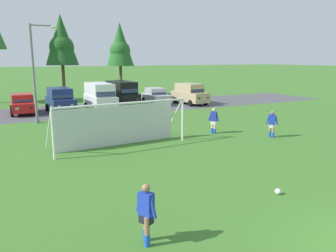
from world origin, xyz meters
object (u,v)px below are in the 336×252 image
parked_car_slot_left (60,100)px  parked_car_slot_center (122,93)px  player_midfield_center (146,214)px  parked_car_slot_right (190,94)px  soccer_goal (119,123)px  parked_car_slot_center_left (100,96)px  parked_car_slot_center_right (156,96)px  soccer_ball (278,191)px  street_lamp (36,73)px  parked_car_slot_far_left (23,104)px  player_defender_far (272,124)px  player_striker_near (214,121)px

parked_car_slot_left → parked_car_slot_center: size_ratio=0.95×
player_midfield_center → parked_car_slot_right: 27.37m
soccer_goal → parked_car_slot_center_left: bearing=78.5°
player_midfield_center → parked_car_slot_center_right: bearing=64.4°
soccer_ball → street_lamp: bearing=108.0°
soccer_goal → parked_car_slot_center_left: soccer_goal is taller
player_midfield_center → parked_car_slot_left: parked_car_slot_left is taller
soccer_ball → parked_car_slot_center: 23.80m
soccer_ball → soccer_goal: bearing=107.1°
soccer_ball → soccer_goal: soccer_goal is taller
parked_car_slot_left → parked_car_slot_center_left: size_ratio=0.97×
soccer_ball → parked_car_slot_far_left: size_ratio=0.05×
soccer_ball → parked_car_slot_center_right: parked_car_slot_center_right is taller
parked_car_slot_far_left → parked_car_slot_center_right: (12.91, 0.26, 0.00)m
player_midfield_center → player_defender_far: 13.81m
parked_car_slot_center → parked_car_slot_center_right: parked_car_slot_center is taller
player_striker_near → parked_car_slot_right: parked_car_slot_right is taller
parked_car_slot_center_right → soccer_ball: bearing=-104.9°
player_striker_near → parked_car_slot_left: size_ratio=0.35×
soccer_ball → parked_car_slot_right: bearing=66.6°
soccer_goal → parked_car_slot_far_left: bearing=105.2°
parked_car_slot_center → soccer_ball: bearing=-96.2°
player_midfield_center → player_striker_near: bearing=48.0°
parked_car_slot_center_right → soccer_goal: bearing=-121.9°
player_striker_near → parked_car_slot_center: bearing=94.3°
parked_car_slot_center_left → parked_car_slot_center: bearing=31.1°
parked_car_slot_center_right → player_midfield_center: bearing=-115.6°
player_midfield_center → parked_car_slot_center: size_ratio=0.34×
player_striker_near → player_midfield_center: bearing=-132.0°
player_midfield_center → parked_car_slot_center: 25.72m
soccer_ball → parked_car_slot_center_right: 24.37m
player_defender_far → parked_car_slot_center_right: (0.09, 16.83, 0.05)m
parked_car_slot_center_left → parked_car_slot_far_left: bearing=168.8°
player_midfield_center → parked_car_slot_center_left: parked_car_slot_center_left is taller
parked_car_slot_far_left → player_defender_far: bearing=-52.3°
soccer_ball → parked_car_slot_center: parked_car_slot_center is taller
parked_car_slot_far_left → street_lamp: (0.77, -5.16, 2.84)m
soccer_goal → player_midfield_center: soccer_goal is taller
parked_car_slot_left → parked_car_slot_center_left: parked_car_slot_center_left is taller
parked_car_slot_center_left → parked_car_slot_center_right: parked_car_slot_center_left is taller
parked_car_slot_center_left → player_striker_near: bearing=-73.4°
player_striker_near → soccer_goal: bearing=-178.0°
soccer_ball → player_striker_near: 9.96m
soccer_goal → player_striker_near: soccer_goal is taller
parked_car_slot_center → street_lamp: 10.36m
player_defender_far → parked_car_slot_right: size_ratio=0.35×
player_midfield_center → parked_car_slot_center_right: 27.00m
parked_car_slot_left → parked_car_slot_center_right: 9.89m
soccer_ball → parked_car_slot_center_right: (6.26, 23.54, 0.77)m
soccer_goal → player_striker_near: size_ratio=4.59×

